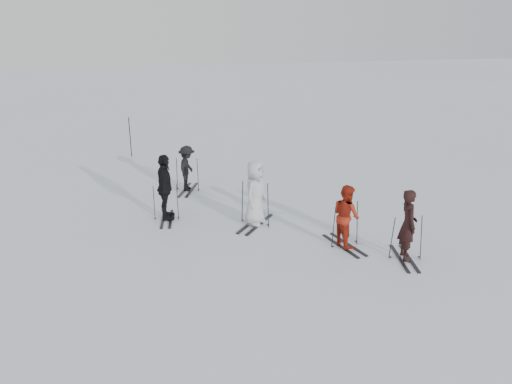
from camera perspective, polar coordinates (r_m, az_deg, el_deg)
The scene contains 12 objects.
ground at distance 14.06m, azimuth 1.11°, elevation -5.13°, with size 120.00×120.00×0.00m, color silver.
skier_near_dark at distance 13.00m, azimuth 16.96°, elevation -3.70°, with size 0.66×0.44×1.82m, color black.
skier_red at distance 13.41m, azimuth 10.25°, elevation -2.78°, with size 0.82×0.64×1.68m, color maroon.
skier_grey at distance 14.58m, azimuth -0.11°, elevation -0.19°, with size 0.94×0.61×1.92m, color #B2B5BC.
skier_uphill_left at distance 15.16m, azimuth -10.36°, elevation 0.42°, with size 1.17×0.49×2.01m, color black.
skier_uphill_far at distance 17.81m, azimuth -7.88°, elevation 2.64°, with size 1.03×0.59×1.60m, color black.
skis_near_dark at distance 13.12m, azimuth 16.84°, elevation -4.96°, with size 0.87×1.64×1.20m, color black, non-canonical shape.
skis_red at distance 13.49m, azimuth 10.20°, elevation -3.65°, with size 0.90×1.70×1.24m, color black, non-canonical shape.
skis_grey at distance 14.67m, azimuth -0.11°, elevation -1.23°, with size 0.99×1.86×1.36m, color black, non-canonical shape.
skis_uphill_left at distance 15.30m, azimuth -10.27°, elevation -1.11°, with size 0.83×1.57×1.14m, color black, non-canonical shape.
skis_uphill_far at distance 17.86m, azimuth -7.85°, elevation 2.08°, with size 0.90×1.69×1.23m, color black, non-canonical shape.
piste_marker at distance 22.95m, azimuth -14.19°, elevation 6.12°, with size 0.04×0.04×1.78m, color black.
Camera 1 is at (-3.74, -12.30, 5.70)m, focal length 35.00 mm.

